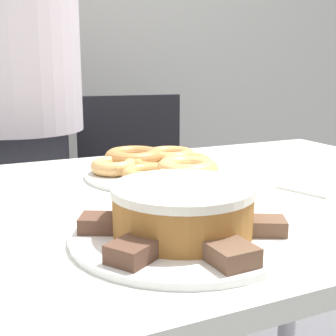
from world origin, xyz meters
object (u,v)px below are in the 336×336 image
object	(u,v)px
frosted_cake	(183,209)
office_chair_right	(139,226)
plate_cake	(183,235)
person_standing	(19,113)
napkin	(318,186)
plate_donuts	(159,173)

from	to	relation	value
frosted_cake	office_chair_right	bearing A→B (deg)	72.15
office_chair_right	frosted_cake	world-z (taller)	office_chair_right
plate_cake	frosted_cake	distance (m)	0.04
plate_cake	frosted_cake	xyz separation A→B (m)	(0.00, -0.00, 0.04)
person_standing	napkin	xyz separation A→B (m)	(0.45, -0.86, -0.08)
office_chair_right	plate_cake	size ratio (longest dim) A/B	2.80
office_chair_right	plate_donuts	distance (m)	0.73
plate_donuts	napkin	bearing A→B (deg)	-41.86
person_standing	frosted_cake	size ratio (longest dim) A/B	8.21
plate_cake	frosted_cake	bearing A→B (deg)	-75.96
person_standing	plate_donuts	xyz separation A→B (m)	(0.20, -0.63, -0.08)
plate_donuts	napkin	world-z (taller)	plate_donuts
person_standing	office_chair_right	bearing A→B (deg)	-3.69
office_chair_right	plate_cake	distance (m)	1.08
frosted_cake	napkin	bearing A→B (deg)	19.81
plate_cake	frosted_cake	size ratio (longest dim) A/B	1.59
office_chair_right	plate_cake	bearing A→B (deg)	-99.48
office_chair_right	napkin	world-z (taller)	office_chair_right
plate_donuts	frosted_cake	world-z (taller)	frosted_cake
office_chair_right	plate_donuts	world-z (taller)	office_chair_right
plate_donuts	napkin	xyz separation A→B (m)	(0.25, -0.22, -0.00)
office_chair_right	frosted_cake	xyz separation A→B (m)	(-0.31, -0.97, 0.39)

